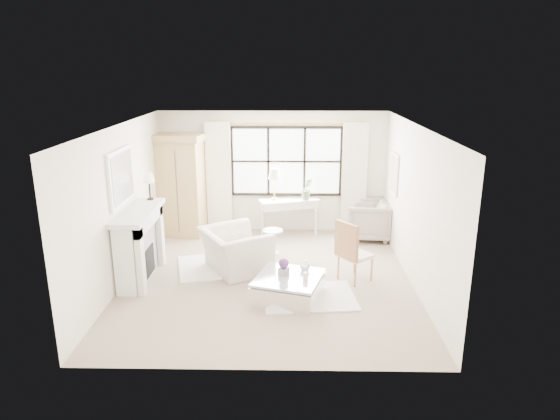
{
  "coord_description": "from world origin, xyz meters",
  "views": [
    {
      "loc": [
        0.37,
        -8.15,
        3.66
      ],
      "look_at": [
        0.21,
        0.2,
        1.22
      ],
      "focal_mm": 32.0,
      "sensor_mm": 36.0,
      "label": 1
    }
  ],
  "objects_px": {
    "armoire": "(180,185)",
    "coffee_table": "(288,288)",
    "console_table": "(289,217)",
    "club_armchair": "(236,251)"
  },
  "relations": [
    {
      "from": "coffee_table",
      "to": "club_armchair",
      "type": "bearing_deg",
      "value": 147.66
    },
    {
      "from": "armoire",
      "to": "coffee_table",
      "type": "xyz_separation_m",
      "value": [
        2.39,
        -3.15,
        -0.96
      ]
    },
    {
      "from": "armoire",
      "to": "club_armchair",
      "type": "bearing_deg",
      "value": -46.16
    },
    {
      "from": "club_armchair",
      "to": "armoire",
      "type": "bearing_deg",
      "value": 4.28
    },
    {
      "from": "console_table",
      "to": "coffee_table",
      "type": "bearing_deg",
      "value": -107.04
    },
    {
      "from": "armoire",
      "to": "club_armchair",
      "type": "distance_m",
      "value": 2.59
    },
    {
      "from": "console_table",
      "to": "club_armchair",
      "type": "bearing_deg",
      "value": -131.97
    },
    {
      "from": "armoire",
      "to": "coffee_table",
      "type": "relative_size",
      "value": 1.8
    },
    {
      "from": "club_armchair",
      "to": "console_table",
      "type": "bearing_deg",
      "value": -55.62
    },
    {
      "from": "console_table",
      "to": "club_armchair",
      "type": "distance_m",
      "value": 2.31
    }
  ]
}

